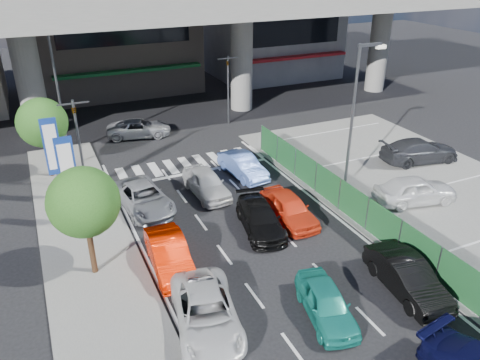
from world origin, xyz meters
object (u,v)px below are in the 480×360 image
signboard_far (53,149)px  taxi_orange_left (169,254)px  traffic_light_left (76,123)px  crossing_wagon_silver (139,128)px  parked_sedan_dgrey (419,151)px  parked_sedan_white (415,190)px  taxi_orange_right (289,208)px  signboard_near (68,171)px  sedan_black_mid (260,218)px  traffic_cone (344,201)px  kei_truck_front_right (243,166)px  taxi_teal_mid (326,303)px  street_lamp_right (356,107)px  sedan_white_mid_left (206,313)px  tree_far (42,123)px  wagon_silver_front_left (144,198)px  street_lamp_left (59,81)px  sedan_white_front_mid (206,183)px  tree_near (84,202)px  hatch_black_mid_right (407,277)px  traffic_light_right (228,73)px

signboard_far → taxi_orange_left: 8.98m
traffic_light_left → taxi_orange_left: size_ratio=1.26×
crossing_wagon_silver → parked_sedan_dgrey: parked_sedan_dgrey is taller
parked_sedan_white → traffic_light_left: bearing=72.1°
taxi_orange_right → parked_sedan_dgrey: 11.38m
signboard_near → sedan_black_mid: size_ratio=1.11×
traffic_cone → kei_truck_front_right: bearing=117.9°
traffic_light_left → taxi_teal_mid: size_ratio=1.43×
street_lamp_right → crossing_wagon_silver: (-8.65, 13.01, -4.15)m
street_lamp_right → parked_sedan_white: 5.35m
traffic_light_left → taxi_orange_right: bearing=-41.3°
sedan_black_mid → parked_sedan_dgrey: (12.70, 2.95, 0.17)m
sedan_white_mid_left → traffic_cone: sedan_white_mid_left is taller
tree_far → kei_truck_front_right: (10.34, -4.52, -2.73)m
traffic_light_left → parked_sedan_dgrey: traffic_light_left is taller
wagon_silver_front_left → kei_truck_front_right: 6.49m
parked_sedan_white → signboard_near: bearing=85.4°
traffic_light_left → parked_sedan_dgrey: 20.51m
street_lamp_left → sedan_black_mid: bearing=-62.7°
signboard_near → wagon_silver_front_left: signboard_near is taller
signboard_near → sedan_black_mid: (7.98, -3.77, -2.45)m
street_lamp_left → kei_truck_front_right: (8.87, -8.02, -4.12)m
tree_far → parked_sedan_dgrey: (21.28, -7.33, -2.60)m
traffic_cone → sedan_black_mid: bearing=179.8°
traffic_light_left → street_lamp_right: bearing=-24.2°
tree_far → sedan_white_front_mid: (7.54, -5.83, -2.70)m
street_lamp_right → traffic_cone: (-1.57, -1.79, -4.32)m
tree_near → taxi_teal_mid: (7.26, -6.11, -2.77)m
taxi_teal_mid → hatch_black_mid_right: 3.66m
taxi_orange_right → sedan_black_mid: bearing=-173.4°
sedan_white_front_mid → parked_sedan_dgrey: (13.74, -1.50, 0.10)m
signboard_far → kei_truck_front_right: 10.47m
wagon_silver_front_left → parked_sedan_dgrey: parked_sedan_dgrey is taller
street_lamp_left → wagon_silver_front_left: size_ratio=1.72×
signboard_far → tree_far: (-0.20, 3.51, 0.32)m
hatch_black_mid_right → wagon_silver_front_left: hatch_black_mid_right is taller
traffic_light_left → crossing_wagon_silver: bearing=56.1°
sedan_white_mid_left → kei_truck_front_right: 12.55m
tree_near → traffic_cone: tree_near is taller
signboard_far → tree_far: 3.53m
taxi_teal_mid → parked_sedan_white: (9.08, 5.25, 0.18)m
taxi_teal_mid → kei_truck_front_right: kei_truck_front_right is taller
sedan_black_mid → taxi_orange_right: taxi_orange_right is taller
street_lamp_left → sedan_black_mid: 16.05m
taxi_teal_mid → signboard_far: bearing=133.3°
signboard_near → kei_truck_front_right: size_ratio=1.19×
taxi_teal_mid → traffic_light_right: bearing=88.4°
crossing_wagon_silver → sedan_white_mid_left: bearing=-174.5°
traffic_light_left → wagon_silver_front_left: size_ratio=1.12×
traffic_light_right → kei_truck_front_right: traffic_light_right is taller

